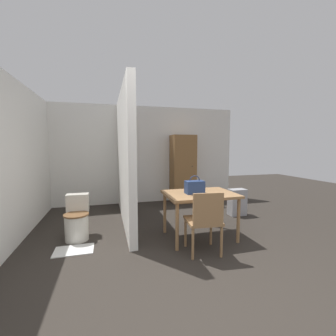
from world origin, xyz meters
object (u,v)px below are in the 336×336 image
(handbag, at_px, (195,187))
(wooden_cabinet, at_px, (183,169))
(space_heater, at_px, (237,202))
(dining_table, at_px, (200,198))
(toilet, at_px, (77,220))
(wooden_chair, at_px, (205,219))

(handbag, bearing_deg, wooden_cabinet, 75.24)
(wooden_cabinet, bearing_deg, space_heater, -61.98)
(dining_table, distance_m, handbag, 0.21)
(toilet, xyz_separation_m, handbag, (1.81, -0.49, 0.54))
(toilet, height_order, handbag, handbag)
(dining_table, height_order, wooden_cabinet, wooden_cabinet)
(dining_table, relative_size, space_heater, 1.96)
(toilet, relative_size, space_heater, 1.22)
(wooden_chair, distance_m, space_heater, 2.03)
(toilet, distance_m, handbag, 1.95)
(toilet, bearing_deg, handbag, -15.01)
(wooden_cabinet, bearing_deg, handbag, -104.76)
(handbag, height_order, space_heater, handbag)
(toilet, bearing_deg, dining_table, -13.99)
(handbag, relative_size, space_heater, 0.52)
(dining_table, relative_size, handbag, 3.76)
(wooden_chair, xyz_separation_m, space_heater, (1.42, 1.43, -0.21))
(wooden_cabinet, bearing_deg, toilet, -143.08)
(wooden_chair, relative_size, space_heater, 1.56)
(wooden_chair, distance_m, handbag, 0.64)
(dining_table, distance_m, wooden_cabinet, 2.36)
(toilet, relative_size, handbag, 2.35)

